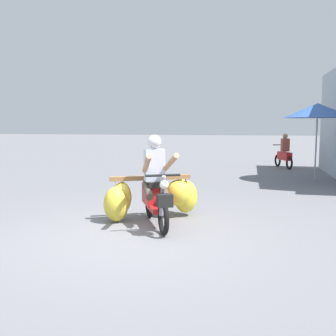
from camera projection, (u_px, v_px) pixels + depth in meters
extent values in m
plane|color=slate|center=(133.00, 238.00, 5.89)|extent=(120.00, 120.00, 0.00)
torus|color=black|center=(163.00, 218.00, 5.99)|extent=(0.32, 0.54, 0.56)
torus|color=black|center=(149.00, 203.00, 7.15)|extent=(0.32, 0.54, 0.56)
cube|color=red|center=(157.00, 209.00, 6.47)|extent=(0.46, 0.61, 0.08)
cube|color=red|center=(152.00, 194.00, 6.83)|extent=(0.53, 0.70, 0.36)
cube|color=black|center=(153.00, 183.00, 6.73)|extent=(0.49, 0.65, 0.10)
cylinder|color=gray|center=(162.00, 196.00, 6.01)|extent=(0.19, 0.29, 0.69)
cylinder|color=black|center=(163.00, 175.00, 5.93)|extent=(0.52, 0.28, 0.04)
sphere|color=silver|center=(164.00, 185.00, 5.87)|extent=(0.14, 0.14, 0.14)
cube|color=black|center=(165.00, 201.00, 5.86)|extent=(0.29, 0.25, 0.20)
cube|color=red|center=(163.00, 199.00, 5.95)|extent=(0.21, 0.30, 0.04)
cube|color=olive|center=(151.00, 178.00, 6.95)|extent=(1.39, 0.74, 0.08)
cube|color=olive|center=(149.00, 178.00, 7.12)|extent=(1.25, 0.66, 0.06)
ellipsoid|color=gold|center=(186.00, 197.00, 7.25)|extent=(0.61, 0.60, 0.62)
cylinder|color=#998459|center=(186.00, 179.00, 7.21)|extent=(0.02, 0.02, 0.13)
ellipsoid|color=yellow|center=(122.00, 197.00, 6.88)|extent=(0.43, 0.41, 0.57)
cylinder|color=#998459|center=(122.00, 181.00, 6.85)|extent=(0.02, 0.02, 0.10)
ellipsoid|color=yellow|center=(116.00, 204.00, 6.77)|extent=(0.58, 0.56, 0.63)
cylinder|color=#998459|center=(116.00, 184.00, 6.73)|extent=(0.02, 0.02, 0.19)
ellipsoid|color=yellow|center=(180.00, 190.00, 7.40)|extent=(0.45, 0.45, 0.49)
cylinder|color=#998459|center=(180.00, 177.00, 7.37)|extent=(0.02, 0.02, 0.10)
ellipsoid|color=gold|center=(178.00, 193.00, 7.12)|extent=(0.58, 0.54, 0.50)
cylinder|color=#998459|center=(178.00, 179.00, 7.09)|extent=(0.02, 0.02, 0.10)
cube|color=#B2B7C6|center=(154.00, 165.00, 6.58)|extent=(0.40, 0.35, 0.56)
sphere|color=silver|center=(155.00, 142.00, 6.51)|extent=(0.24, 0.24, 0.24)
cylinder|color=tan|center=(170.00, 163.00, 6.29)|extent=(0.44, 0.67, 0.39)
cylinder|color=tan|center=(147.00, 164.00, 6.20)|extent=(0.35, 0.70, 0.39)
cylinder|color=#4C4238|center=(164.00, 190.00, 6.54)|extent=(0.31, 0.45, 0.27)
cylinder|color=#4C4238|center=(148.00, 191.00, 6.48)|extent=(0.31, 0.45, 0.27)
torus|color=black|center=(278.00, 160.00, 15.93)|extent=(0.25, 0.52, 0.52)
torus|color=black|center=(289.00, 163.00, 14.85)|extent=(0.25, 0.52, 0.52)
cube|color=red|center=(285.00, 156.00, 15.27)|extent=(0.53, 0.93, 0.32)
cylinder|color=black|center=(279.00, 145.00, 15.81)|extent=(0.48, 0.20, 0.04)
cube|color=#994738|center=(285.00, 145.00, 15.20)|extent=(0.35, 0.29, 0.52)
sphere|color=#9E7051|center=(285.00, 136.00, 15.18)|extent=(0.20, 0.20, 0.20)
cylinder|color=#99999E|center=(316.00, 148.00, 11.65)|extent=(0.05, 0.05, 2.07)
cone|color=#3860B2|center=(318.00, 110.00, 11.51)|extent=(2.00, 2.00, 0.44)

